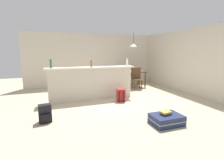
{
  "coord_description": "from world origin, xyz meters",
  "views": [
    {
      "loc": [
        -1.85,
        -4.75,
        1.59
      ],
      "look_at": [
        0.02,
        0.61,
        0.61
      ],
      "focal_mm": 25.5,
      "sensor_mm": 36.0,
      "label": 1
    }
  ],
  "objects": [
    {
      "name": "suitcase_flat_navy",
      "position": [
        0.41,
        -1.98,
        0.11
      ],
      "size": [
        0.83,
        0.49,
        0.22
      ],
      "color": "#1E284C",
      "rests_on": "ground_plane"
    },
    {
      "name": "partition_half_wall",
      "position": [
        -0.75,
        0.46,
        0.54
      ],
      "size": [
        2.8,
        0.2,
        1.07
      ],
      "primitive_type": "cube",
      "color": "beige",
      "rests_on": "ground_plane"
    },
    {
      "name": "bottle_amber",
      "position": [
        -0.77,
        0.4,
        1.23
      ],
      "size": [
        0.06,
        0.06,
        0.22
      ],
      "primitive_type": "cylinder",
      "color": "#9E661E",
      "rests_on": "bar_countertop"
    },
    {
      "name": "pendant_lamp",
      "position": [
        1.48,
        1.86,
        1.92
      ],
      "size": [
        0.34,
        0.34,
        0.69
      ],
      "color": "black"
    },
    {
      "name": "wall_right",
      "position": [
        3.05,
        0.3,
        1.25
      ],
      "size": [
        0.1,
        6.0,
        2.5
      ],
      "primitive_type": "cube",
      "color": "beige",
      "rests_on": "ground_plane"
    },
    {
      "name": "bar_countertop",
      "position": [
        -0.75,
        0.46,
        1.1
      ],
      "size": [
        2.96,
        0.4,
        0.05
      ],
      "primitive_type": "cube",
      "color": "white",
      "rests_on": "partition_half_wall"
    },
    {
      "name": "dining_table",
      "position": [
        1.49,
        1.9,
        0.65
      ],
      "size": [
        1.1,
        0.8,
        0.74
      ],
      "color": "#4C331E",
      "rests_on": "ground_plane"
    },
    {
      "name": "dining_chair_near_partition",
      "position": [
        1.45,
        1.42,
        0.52
      ],
      "size": [
        0.47,
        0.47,
        0.93
      ],
      "color": "#4C331E",
      "rests_on": "ground_plane"
    },
    {
      "name": "wall_back",
      "position": [
        0.0,
        3.05,
        1.25
      ],
      "size": [
        6.6,
        0.1,
        2.5
      ],
      "primitive_type": "cube",
      "color": "beige",
      "rests_on": "ground_plane"
    },
    {
      "name": "book_stack",
      "position": [
        0.41,
        -1.94,
        0.26
      ],
      "size": [
        0.28,
        0.21,
        0.08
      ],
      "color": "#334C99",
      "rests_on": "suitcase_flat_navy"
    },
    {
      "name": "bottle_white",
      "position": [
        0.54,
        0.47,
        1.25
      ],
      "size": [
        0.07,
        0.07,
        0.26
      ],
      "primitive_type": "cylinder",
      "color": "silver",
      "rests_on": "bar_countertop"
    },
    {
      "name": "backpack_red",
      "position": [
        0.08,
        -0.08,
        0.2
      ],
      "size": [
        0.31,
        0.29,
        0.42
      ],
      "color": "red",
      "rests_on": "ground_plane"
    },
    {
      "name": "dining_chair_far_side",
      "position": [
        1.55,
        2.4,
        0.52
      ],
      "size": [
        0.43,
        0.43,
        0.93
      ],
      "color": "#4C331E",
      "rests_on": "ground_plane"
    },
    {
      "name": "ground_plane",
      "position": [
        0.0,
        0.0,
        -0.03
      ],
      "size": [
        13.0,
        13.0,
        0.05
      ],
      "primitive_type": "cube",
      "color": "#BCAD8E"
    },
    {
      "name": "backpack_black",
      "position": [
        -2.17,
        -0.96,
        0.2
      ],
      "size": [
        0.3,
        0.28,
        0.42
      ],
      "color": "black",
      "rests_on": "ground_plane"
    },
    {
      "name": "bottle_green",
      "position": [
        -2.01,
        0.44,
        1.26
      ],
      "size": [
        0.06,
        0.06,
        0.27
      ],
      "primitive_type": "cylinder",
      "color": "#2D6B38",
      "rests_on": "bar_countertop"
    }
  ]
}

